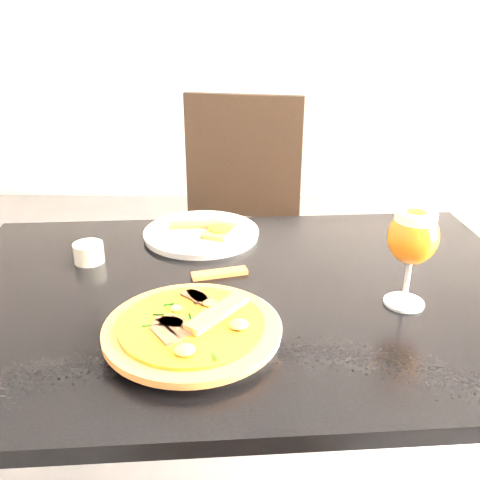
{
  "coord_description": "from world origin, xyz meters",
  "views": [
    {
      "loc": [
        -0.27,
        -0.69,
        1.27
      ],
      "look_at": [
        -0.29,
        0.32,
        0.83
      ],
      "focal_mm": 40.0,
      "sensor_mm": 36.0,
      "label": 1
    }
  ],
  "objects_px": {
    "dining_table": "(243,328)",
    "chair_far": "(236,225)",
    "pizza": "(192,327)",
    "beer_glass": "(413,237)"
  },
  "relations": [
    {
      "from": "dining_table",
      "to": "chair_far",
      "type": "height_order",
      "value": "chair_far"
    },
    {
      "from": "dining_table",
      "to": "chair_far",
      "type": "xyz_separation_m",
      "value": [
        -0.04,
        0.86,
        -0.12
      ]
    },
    {
      "from": "chair_far",
      "to": "pizza",
      "type": "xyz_separation_m",
      "value": [
        -0.05,
        -1.03,
        0.23
      ]
    },
    {
      "from": "dining_table",
      "to": "pizza",
      "type": "height_order",
      "value": "pizza"
    },
    {
      "from": "chair_far",
      "to": "beer_glass",
      "type": "xyz_separation_m",
      "value": [
        0.34,
        -0.91,
        0.34
      ]
    },
    {
      "from": "chair_far",
      "to": "beer_glass",
      "type": "relative_size",
      "value": 5.13
    },
    {
      "from": "chair_far",
      "to": "beer_glass",
      "type": "bearing_deg",
      "value": -58.97
    },
    {
      "from": "beer_glass",
      "to": "chair_far",
      "type": "bearing_deg",
      "value": 110.85
    },
    {
      "from": "dining_table",
      "to": "pizza",
      "type": "distance_m",
      "value": 0.23
    },
    {
      "from": "beer_glass",
      "to": "pizza",
      "type": "bearing_deg",
      "value": -162.09
    }
  ]
}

